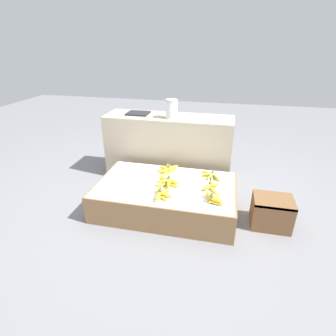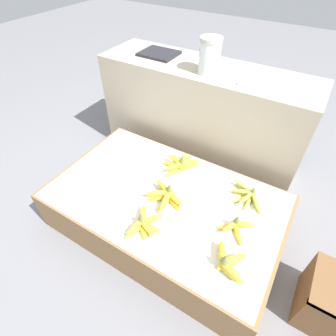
# 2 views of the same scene
# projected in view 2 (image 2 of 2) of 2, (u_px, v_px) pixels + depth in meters

# --- Properties ---
(ground_plane) EXTENTS (10.00, 10.00, 0.00)m
(ground_plane) POSITION_uv_depth(u_px,v_px,m) (165.00, 224.00, 1.65)
(ground_plane) COLOR slate
(display_platform) EXTENTS (1.30, 0.78, 0.27)m
(display_platform) POSITION_uv_depth(u_px,v_px,m) (165.00, 211.00, 1.56)
(display_platform) COLOR olive
(display_platform) RESTS_ON ground_plane
(back_vendor_table) EXTENTS (1.43, 0.42, 0.73)m
(back_vendor_table) POSITION_uv_depth(u_px,v_px,m) (201.00, 117.00, 1.89)
(back_vendor_table) COLOR tan
(back_vendor_table) RESTS_ON ground_plane
(banana_bunch_front_midleft) EXTENTS (0.18, 0.21, 0.11)m
(banana_bunch_front_midleft) POSITION_uv_depth(u_px,v_px,m) (144.00, 223.00, 1.30)
(banana_bunch_front_midleft) COLOR gold
(banana_bunch_front_midleft) RESTS_ON display_platform
(banana_bunch_front_midright) EXTENTS (0.18, 0.16, 0.12)m
(banana_bunch_front_midright) POSITION_uv_depth(u_px,v_px,m) (228.00, 262.00, 1.14)
(banana_bunch_front_midright) COLOR gold
(banana_bunch_front_midright) RESTS_ON display_platform
(banana_bunch_middle_midleft) EXTENTS (0.23, 0.20, 0.11)m
(banana_bunch_middle_midleft) POSITION_uv_depth(u_px,v_px,m) (166.00, 196.00, 1.42)
(banana_bunch_middle_midleft) COLOR gold
(banana_bunch_middle_midleft) RESTS_ON display_platform
(banana_bunch_middle_midright) EXTENTS (0.17, 0.17, 0.10)m
(banana_bunch_middle_midright) POSITION_uv_depth(u_px,v_px,m) (237.00, 226.00, 1.28)
(banana_bunch_middle_midright) COLOR gold
(banana_bunch_middle_midright) RESTS_ON display_platform
(banana_bunch_back_midleft) EXTENTS (0.22, 0.25, 0.11)m
(banana_bunch_back_midleft) POSITION_uv_depth(u_px,v_px,m) (181.00, 164.00, 1.61)
(banana_bunch_back_midleft) COLOR yellow
(banana_bunch_back_midleft) RESTS_ON display_platform
(banana_bunch_back_midright) EXTENTS (0.22, 0.18, 0.08)m
(banana_bunch_back_midright) POSITION_uv_depth(u_px,v_px,m) (248.00, 196.00, 1.44)
(banana_bunch_back_midright) COLOR gold
(banana_bunch_back_midright) RESTS_ON display_platform
(glass_jar) EXTENTS (0.13, 0.13, 0.20)m
(glass_jar) POSITION_uv_depth(u_px,v_px,m) (210.00, 56.00, 1.50)
(glass_jar) COLOR silver
(glass_jar) RESTS_ON back_vendor_table
(foam_tray_white) EXTENTS (0.24, 0.20, 0.02)m
(foam_tray_white) POSITION_uv_depth(u_px,v_px,m) (264.00, 82.00, 1.46)
(foam_tray_white) COLOR white
(foam_tray_white) RESTS_ON back_vendor_table
(foam_tray_dark) EXTENTS (0.25, 0.20, 0.02)m
(foam_tray_dark) POSITION_uv_depth(u_px,v_px,m) (159.00, 53.00, 1.78)
(foam_tray_dark) COLOR #232328
(foam_tray_dark) RESTS_ON back_vendor_table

